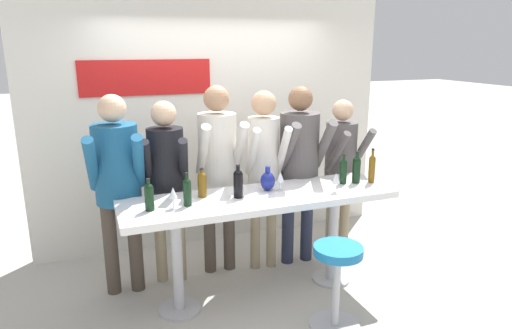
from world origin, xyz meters
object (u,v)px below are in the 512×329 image
person_center_right (300,157)px  person_right (341,159)px  wine_bottle_5 (356,168)px  wine_bottle_6 (149,196)px  person_far_left (117,174)px  wine_bottle_4 (187,191)px  wine_bottle_3 (238,182)px  wine_glass_0 (173,193)px  wine_bottle_1 (372,167)px  wine_glass_2 (280,177)px  bar_stool (337,274)px  person_center (264,159)px  decorative_vase (268,181)px  person_left (167,172)px  wine_bottle_2 (343,170)px  wine_bottle_0 (202,183)px  tasting_table (260,210)px  person_center_left (218,159)px  wine_glass_1 (336,179)px

person_center_right → person_right: person_center_right is taller
wine_bottle_5 → wine_bottle_6: size_ratio=1.17×
person_far_left → wine_bottle_4: size_ratio=6.56×
wine_bottle_3 → wine_glass_0: size_ratio=1.64×
wine_bottle_1 → wine_glass_2: 0.91m
bar_stool → person_center: size_ratio=0.39×
wine_bottle_3 → wine_glass_2: size_ratio=1.64×
wine_glass_0 → decorative_vase: (0.87, 0.16, -0.04)m
person_left → wine_glass_2: 1.04m
wine_glass_0 → decorative_vase: bearing=10.6°
person_left → wine_bottle_2: person_left is taller
person_center_right → wine_bottle_2: size_ratio=6.47×
wine_bottle_0 → tasting_table: bearing=-16.3°
person_right → wine_bottle_6: person_right is taller
bar_stool → wine_glass_2: size_ratio=3.99×
person_center → wine_bottle_1: size_ratio=5.49×
person_right → person_left: bearing=176.3°
person_far_left → person_center_left: (0.93, 0.09, 0.03)m
wine_bottle_0 → wine_bottle_2: 1.33m
person_far_left → wine_glass_1: bearing=-14.3°
wine_bottle_6 → wine_glass_1: 1.60m
tasting_table → wine_bottle_2: size_ratio=8.46×
person_center_left → wine_bottle_4: size_ratio=6.69×
person_center_left → person_center: 0.44m
person_center → person_center_right: 0.38m
person_center_left → wine_bottle_1: (1.32, -0.60, -0.06)m
person_far_left → person_center_left: bearing=11.0°
wine_bottle_2 → wine_glass_2: wine_bottle_2 is taller
decorative_vase → wine_bottle_6: bearing=-172.6°
person_far_left → person_left: size_ratio=1.05×
person_left → wine_bottle_1: size_ratio=5.30×
person_far_left → wine_bottle_3: size_ratio=6.28×
person_right → wine_bottle_1: (-0.02, -0.58, 0.06)m
decorative_vase → wine_glass_0: bearing=-169.4°
person_right → wine_bottle_0: (-1.61, -0.42, 0.03)m
wine_glass_0 → wine_glass_2: same height
wine_bottle_3 → person_center_left: bearing=91.1°
wine_bottle_6 → decorative_vase: (1.06, 0.14, -0.03)m
person_center → person_center_right: person_center_right is taller
person_left → wine_bottle_3: (0.51, -0.53, 0.00)m
person_far_left → wine_bottle_5: 2.17m
wine_bottle_2 → wine_bottle_4: wine_bottle_2 is taller
person_far_left → wine_bottle_4: (0.50, -0.53, -0.04)m
bar_stool → wine_glass_0: wine_glass_0 is taller
person_center → wine_bottle_3: bearing=-124.5°
wine_bottle_2 → wine_bottle_3: size_ratio=0.98×
tasting_table → wine_glass_1: wine_glass_1 is taller
wine_glass_1 → wine_bottle_4: bearing=174.3°
person_left → person_right: size_ratio=1.04×
wine_bottle_2 → wine_bottle_4: size_ratio=1.02×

